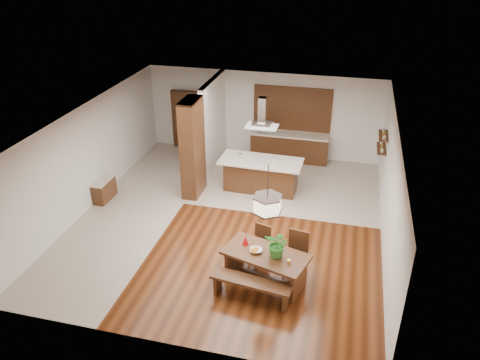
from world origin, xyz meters
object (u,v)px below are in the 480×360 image
(kitchen_island, at_px, (261,175))
(island_cup, at_px, (274,161))
(dining_table, at_px, (266,261))
(fruit_bowl, at_px, (256,250))
(dining_bench, at_px, (251,290))
(microwave, at_px, (266,128))
(foliage_plant, at_px, (278,244))
(range_hood, at_px, (262,112))
(dining_chair_left, at_px, (259,245))
(pendant_lantern, at_px, (268,194))
(hallway_console, at_px, (104,190))
(dining_chair_right, at_px, (295,255))

(kitchen_island, height_order, island_cup, island_cup)
(dining_table, bearing_deg, fruit_bowl, 177.21)
(dining_bench, xyz_separation_m, microwave, (-1.08, 7.10, 0.86))
(dining_table, relative_size, foliage_plant, 3.34)
(fruit_bowl, height_order, range_hood, range_hood)
(dining_chair_left, relative_size, foliage_plant, 1.54)
(fruit_bowl, height_order, kitchen_island, kitchen_island)
(dining_table, distance_m, pendant_lantern, 1.68)
(fruit_bowl, xyz_separation_m, microwave, (-1.05, 6.46, 0.30))
(microwave, bearing_deg, dining_table, -95.28)
(hallway_console, distance_m, dining_table, 5.81)
(pendant_lantern, xyz_separation_m, kitchen_island, (-0.95, 4.13, -1.73))
(hallway_console, bearing_deg, foliage_plant, -24.58)
(dining_chair_left, relative_size, island_cup, 7.56)
(hallway_console, height_order, island_cup, island_cup)
(dining_chair_right, xyz_separation_m, range_hood, (-1.55, 3.72, 1.94))
(foliage_plant, relative_size, range_hood, 0.67)
(dining_bench, relative_size, island_cup, 14.14)
(dining_bench, distance_m, dining_chair_left, 1.32)
(pendant_lantern, xyz_separation_m, range_hood, (-0.95, 4.13, 0.22))
(island_cup, bearing_deg, dining_table, -82.33)
(dining_bench, bearing_deg, dining_table, 73.65)
(dining_bench, relative_size, dining_chair_left, 1.87)
(dining_bench, distance_m, foliage_plant, 1.11)
(microwave, bearing_deg, range_hood, -98.70)
(island_cup, bearing_deg, dining_chair_right, -72.53)
(foliage_plant, height_order, kitchen_island, foliage_plant)
(hallway_console, relative_size, dining_table, 0.44)
(dining_bench, bearing_deg, range_hood, 99.13)
(hallway_console, height_order, microwave, microwave)
(dining_bench, height_order, pendant_lantern, pendant_lantern)
(microwave, bearing_deg, fruit_bowl, -97.15)
(hallway_console, relative_size, range_hood, 0.98)
(microwave, bearing_deg, dining_chair_right, -89.26)
(foliage_plant, xyz_separation_m, fruit_bowl, (-0.48, 0.05, -0.27))
(dining_bench, relative_size, range_hood, 1.94)
(dining_chair_left, distance_m, fruit_bowl, 0.74)
(range_hood, bearing_deg, pendant_lantern, -77.02)
(foliage_plant, xyz_separation_m, island_cup, (-0.80, 4.07, -0.01))
(dining_table, xyz_separation_m, kitchen_island, (-0.95, 4.13, -0.05))
(dining_table, xyz_separation_m, dining_bench, (-0.19, -0.63, -0.32))
(dining_bench, distance_m, fruit_bowl, 0.85)
(island_cup, bearing_deg, fruit_bowl, -85.41)
(pendant_lantern, bearing_deg, kitchen_island, 102.99)
(dining_table, height_order, pendant_lantern, pendant_lantern)
(dining_chair_left, xyz_separation_m, dining_chair_right, (0.88, -0.26, 0.06))
(pendant_lantern, height_order, foliage_plant, pendant_lantern)
(hallway_console, relative_size, pendant_lantern, 0.67)
(dining_chair_left, bearing_deg, kitchen_island, 117.18)
(foliage_plant, bearing_deg, microwave, 103.20)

